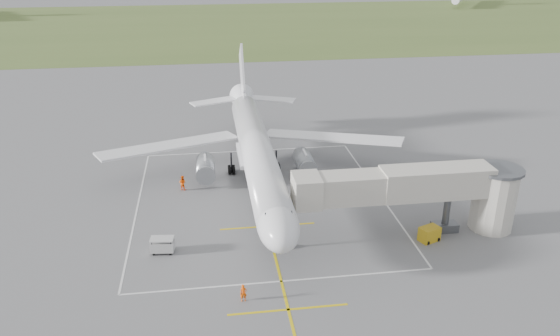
{
  "coord_description": "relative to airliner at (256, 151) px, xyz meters",
  "views": [
    {
      "loc": [
        -5.82,
        -59.96,
        28.25
      ],
      "look_at": [
        2.17,
        -4.0,
        4.0
      ],
      "focal_mm": 35.0,
      "sensor_mm": 36.0,
      "label": 1
    }
  ],
  "objects": [
    {
      "name": "distant_aircraft",
      "position": [
        7.33,
        166.49,
        -0.8
      ],
      "size": [
        217.81,
        37.35,
        8.85
      ],
      "color": "silver",
      "rests_on": "ground"
    },
    {
      "name": "gpu_unit",
      "position": [
        15.67,
        -15.9,
        -3.66
      ],
      "size": [
        2.32,
        1.97,
        1.49
      ],
      "rotation": [
        0.0,
        0.0,
        0.38
      ],
      "color": "#BB9317",
      "rests_on": "ground"
    },
    {
      "name": "apron_markings",
      "position": [
        0.0,
        -6.57,
        -4.38
      ],
      "size": [
        28.2,
        60.0,
        0.01
      ],
      "color": "gold",
      "rests_on": "ground"
    },
    {
      "name": "jet_bridge",
      "position": [
        15.72,
        -14.25,
        0.35
      ],
      "size": [
        23.4,
        5.0,
        7.2
      ],
      "color": "#B0AD9F",
      "rests_on": "ground"
    },
    {
      "name": "ramp_worker_nose",
      "position": [
        -3.52,
        -23.06,
        -3.61
      ],
      "size": [
        0.58,
        0.39,
        1.57
      ],
      "primitive_type": "imported",
      "rotation": [
        0.0,
        0.0,
        0.02
      ],
      "color": "#E44C07",
      "rests_on": "ground"
    },
    {
      "name": "ground",
      "position": [
        0.0,
        -0.75,
        -4.39
      ],
      "size": [
        700.0,
        700.0,
        0.0
      ],
      "primitive_type": "plane",
      "color": "#555557",
      "rests_on": "ground"
    },
    {
      "name": "baggage_cart",
      "position": [
        -10.62,
        -14.39,
        -3.6
      ],
      "size": [
        2.36,
        1.57,
        1.55
      ],
      "rotation": [
        0.0,
        0.0,
        -0.11
      ],
      "color": "#AFAFAF",
      "rests_on": "ground"
    },
    {
      "name": "ramp_worker_wing",
      "position": [
        -9.01,
        -0.39,
        -3.49
      ],
      "size": [
        1.09,
        1.0,
        1.81
      ],
      "primitive_type": "imported",
      "rotation": [
        0.0,
        0.0,
        2.69
      ],
      "color": "#FF5808",
      "rests_on": "ground"
    },
    {
      "name": "grass_strip",
      "position": [
        0.0,
        129.25,
        -4.38
      ],
      "size": [
        700.0,
        120.0,
        0.02
      ],
      "primitive_type": "cube",
      "color": "#465A27",
      "rests_on": "ground"
    },
    {
      "name": "airliner",
      "position": [
        0.0,
        0.0,
        0.0
      ],
      "size": [
        38.93,
        46.75,
        13.52
      ],
      "color": "silver",
      "rests_on": "ground"
    }
  ]
}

